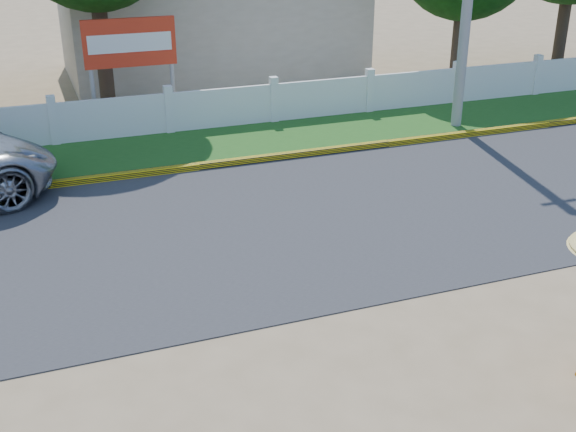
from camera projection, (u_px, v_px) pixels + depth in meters
name	position (u px, v px, depth m)	size (l,w,h in m)	color
ground	(338.00, 355.00, 10.10)	(120.00, 120.00, 0.00)	#9E8460
road	(243.00, 228.00, 13.95)	(60.00, 7.00, 0.02)	#38383A
grass_verge	(182.00, 148.00, 18.45)	(60.00, 3.50, 0.03)	#2D601E
curb	(198.00, 167.00, 16.97)	(40.00, 0.18, 0.16)	yellow
fence	(169.00, 113.00, 19.48)	(40.00, 0.10, 1.10)	silver
building_near	(211.00, 29.00, 25.85)	(10.00, 6.00, 3.20)	#B7AD99
billboard	(130.00, 48.00, 19.55)	(2.50, 0.13, 2.95)	gray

